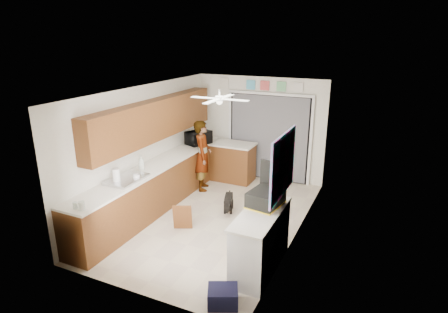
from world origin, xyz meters
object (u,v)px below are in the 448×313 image
(cardboard_box, at_px, (242,251))
(paper_towel_roll, at_px, (116,176))
(man, at_px, (203,156))
(soap_bottle, at_px, (141,162))
(suitcase, at_px, (266,198))
(cup, at_px, (136,177))
(dog, at_px, (229,202))
(microwave, at_px, (198,138))
(navy_crate, at_px, (223,296))

(cardboard_box, bearing_deg, paper_towel_roll, -176.91)
(man, bearing_deg, soap_bottle, 140.29)
(suitcase, distance_m, cardboard_box, 1.00)
(cup, distance_m, dog, 1.96)
(microwave, bearing_deg, soap_bottle, -163.13)
(paper_towel_roll, bearing_deg, cup, 55.91)
(paper_towel_roll, height_order, man, man)
(cup, height_order, cardboard_box, cup)
(navy_crate, bearing_deg, soap_bottle, 145.28)
(soap_bottle, bearing_deg, microwave, 85.59)
(cup, xyz_separation_m, navy_crate, (2.33, -1.31, -0.87))
(paper_towel_roll, height_order, navy_crate, paper_towel_roll)
(cardboard_box, bearing_deg, cup, 175.52)
(microwave, bearing_deg, paper_towel_roll, -161.33)
(microwave, relative_size, cup, 4.70)
(cardboard_box, bearing_deg, dog, 121.67)
(microwave, relative_size, dog, 1.14)
(soap_bottle, relative_size, paper_towel_roll, 1.07)
(soap_bottle, bearing_deg, navy_crate, -34.72)
(microwave, height_order, suitcase, microwave)
(dog, bearing_deg, man, 122.83)
(man, distance_m, dog, 1.44)
(cardboard_box, bearing_deg, navy_crate, -81.09)
(soap_bottle, xyz_separation_m, paper_towel_roll, (0.03, -0.76, -0.01))
(paper_towel_roll, bearing_deg, dog, 46.79)
(paper_towel_roll, distance_m, man, 2.43)
(microwave, bearing_deg, cardboard_box, -118.87)
(dog, bearing_deg, cup, -153.37)
(soap_bottle, bearing_deg, man, 73.45)
(suitcase, xyz_separation_m, navy_crate, (-0.14, -1.26, -0.94))
(paper_towel_roll, relative_size, dog, 0.55)
(soap_bottle, distance_m, suitcase, 2.75)
(man, xyz_separation_m, dog, (1.02, -0.82, -0.62))
(cup, distance_m, navy_crate, 2.81)
(navy_crate, height_order, dog, dog)
(man, relative_size, dog, 3.27)
(suitcase, distance_m, man, 3.09)
(paper_towel_roll, height_order, dog, paper_towel_roll)
(soap_bottle, distance_m, cup, 0.53)
(soap_bottle, height_order, dog, soap_bottle)
(navy_crate, distance_m, dog, 2.78)
(navy_crate, bearing_deg, paper_towel_roll, 158.20)
(suitcase, xyz_separation_m, man, (-2.22, 2.13, -0.25))
(cardboard_box, bearing_deg, microwave, 129.85)
(microwave, relative_size, navy_crate, 1.43)
(cup, height_order, suitcase, suitcase)
(dog, bearing_deg, cardboard_box, -76.67)
(soap_bottle, bearing_deg, cardboard_box, -14.92)
(suitcase, bearing_deg, navy_crate, -87.30)
(microwave, bearing_deg, navy_crate, -126.44)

